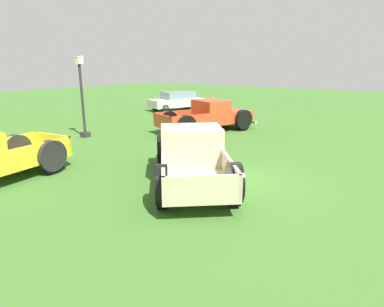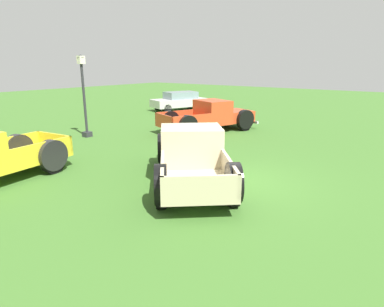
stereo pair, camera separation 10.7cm
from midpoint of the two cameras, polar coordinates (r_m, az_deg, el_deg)
The scene contains 5 objects.
ground_plane at distance 10.08m, azimuth 6.66°, elevation -4.85°, with size 80.00×80.00×0.00m, color #3D6B28.
pickup_truck_foreground at distance 10.09m, azimuth 0.13°, elevation -0.07°, with size 5.27×4.95×1.64m.
pickup_truck_behind_left at distance 17.56m, azimuth 3.93°, elevation 6.47°, with size 5.64×3.70×1.63m.
sedan_distant_a at distance 25.55m, azimuth -2.06°, elevation 9.17°, with size 4.55×3.11×1.41m.
lamp_post_far at distance 16.64m, azimuth -18.09°, elevation 9.67°, with size 0.36×0.36×3.89m.
Camera 2 is at (-8.19, -4.75, 3.45)m, focal length 30.71 mm.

